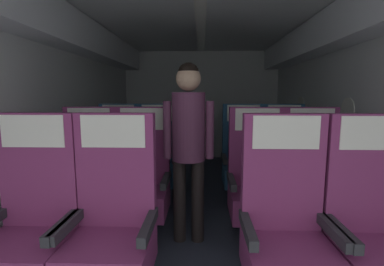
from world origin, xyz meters
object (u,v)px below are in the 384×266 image
object	(u,v)px
seat_c_left_window	(118,160)
seat_c_right_aisle	(284,161)
seat_a_left_window	(32,227)
seat_b_left_window	(88,182)
seat_c_right_window	(243,161)
seat_a_right_window	(286,231)
seat_a_right_aisle	(374,234)
seat_b_right_window	(257,184)
seat_a_left_aisle	(112,227)
flight_attendant	(188,135)
seat_c_left_aisle	(157,160)
seat_b_left_aisle	(141,183)
seat_b_right_aisle	(312,184)

from	to	relation	value
seat_c_left_window	seat_c_right_aisle	distance (m)	2.03
seat_a_left_window	seat_b_left_window	size ratio (longest dim) A/B	1.00
seat_c_left_window	seat_c_right_window	bearing A→B (deg)	-0.04
seat_a_left_window	seat_a_right_window	distance (m)	1.54
seat_a_right_aisle	seat_c_right_window	distance (m)	1.82
seat_b_right_window	seat_c_left_window	distance (m)	1.77
seat_a_left_aisle	seat_a_left_window	bearing A→B (deg)	-178.90
seat_a_right_window	seat_c_left_window	size ratio (longest dim) A/B	1.00
seat_a_right_aisle	seat_c_right_window	size ratio (longest dim) A/B	1.00
seat_a_right_window	flight_attendant	size ratio (longest dim) A/B	0.76
seat_a_right_window	seat_b_left_window	xyz separation A→B (m)	(-1.55, 0.88, 0.00)
seat_c_left_aisle	seat_a_right_aisle	bearing A→B (deg)	-48.58
seat_c_left_aisle	flight_attendant	size ratio (longest dim) A/B	0.76
seat_a_left_aisle	seat_c_right_aisle	xyz separation A→B (m)	(1.54, 1.74, 0.00)
seat_a_right_aisle	seat_c_left_aisle	world-z (taller)	same
seat_b_left_aisle	seat_c_left_aisle	distance (m)	0.88
seat_a_left_aisle	seat_b_left_aisle	xyz separation A→B (m)	(-0.01, 0.87, 0.00)
seat_a_right_window	seat_c_right_aisle	distance (m)	1.82
seat_b_left_aisle	seat_b_right_aisle	bearing A→B (deg)	0.33
flight_attendant	seat_c_left_aisle	bearing A→B (deg)	-44.52
seat_b_left_window	seat_b_right_aisle	bearing A→B (deg)	0.33
seat_b_right_aisle	flight_attendant	bearing A→B (deg)	-173.41
seat_c_right_window	seat_c_left_aisle	bearing A→B (deg)	179.17
seat_b_right_aisle	seat_c_left_aisle	world-z (taller)	same
seat_a_left_aisle	seat_a_right_aisle	xyz separation A→B (m)	(1.55, -0.02, 0.00)
seat_a_left_aisle	seat_b_right_aisle	bearing A→B (deg)	29.68
seat_b_left_aisle	seat_c_right_aisle	world-z (taller)	same
seat_a_left_aisle	flight_attendant	xyz separation A→B (m)	(0.43, 0.75, 0.46)
seat_a_left_window	seat_b_left_window	bearing A→B (deg)	90.54
seat_b_left_window	seat_b_left_aisle	bearing A→B (deg)	0.31
seat_b_left_aisle	flight_attendant	bearing A→B (deg)	-15.11
seat_b_right_window	seat_a_left_aisle	bearing A→B (deg)	-140.64
seat_b_right_window	seat_b_right_aisle	bearing A→B (deg)	2.64
seat_b_left_aisle	flight_attendant	size ratio (longest dim) A/B	0.76
seat_c_left_window	seat_c_right_window	xyz separation A→B (m)	(1.54, -0.00, 0.00)
seat_b_left_aisle	seat_c_left_window	world-z (taller)	same
seat_a_left_aisle	flight_attendant	bearing A→B (deg)	60.17
seat_a_left_aisle	seat_c_left_window	world-z (taller)	same
seat_b_right_window	seat_b_left_window	bearing A→B (deg)	179.58
seat_c_right_aisle	seat_a_right_aisle	bearing A→B (deg)	-89.62
seat_a_right_aisle	seat_a_right_window	size ratio (longest dim) A/B	1.00
seat_a_right_window	seat_c_left_aisle	size ratio (longest dim) A/B	1.00
seat_b_right_window	seat_c_right_window	size ratio (longest dim) A/B	1.00
seat_a_left_window	seat_a_left_aisle	distance (m)	0.50
seat_b_left_aisle	flight_attendant	world-z (taller)	flight_attendant
seat_b_right_aisle	seat_c_left_aisle	size ratio (longest dim) A/B	1.00
seat_a_right_window	seat_c_right_aisle	world-z (taller)	same
flight_attendant	seat_a_right_window	bearing A→B (deg)	150.83
seat_a_left_window	seat_a_left_aisle	xyz separation A→B (m)	(0.50, 0.01, 0.00)
seat_a_left_window	seat_c_right_aisle	xyz separation A→B (m)	(2.04, 1.75, 0.00)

